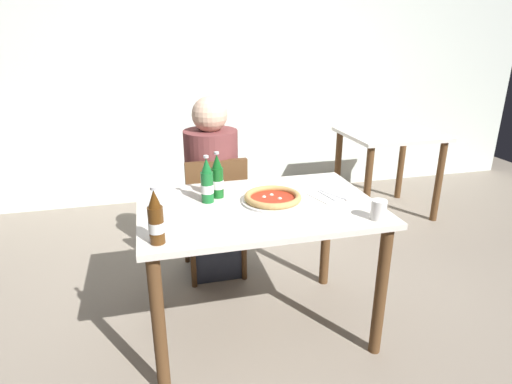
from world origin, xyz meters
The scene contains 12 objects.
ground_plane centered at (0.00, 0.00, 0.00)m, with size 8.00×8.00×0.00m, color gray.
back_wall_tiled centered at (0.00, 2.20, 1.30)m, with size 7.00×0.10×2.60m, color silver.
dining_table_main centered at (0.00, 0.00, 0.64)m, with size 1.20×0.80×0.75m.
chair_behind_table centered at (-0.13, 0.61, 0.48)m, with size 0.41×0.41×0.85m.
diner_seated centered at (-0.14, 0.66, 0.58)m, with size 0.34×0.34×1.21m.
dining_table_background centered at (1.55, 1.33, 0.59)m, with size 0.80×0.70×0.75m.
pizza_margherita_near centered at (0.08, 0.02, 0.77)m, with size 0.32×0.32×0.04m.
beer_bottle_left centered at (-0.24, 0.10, 0.85)m, with size 0.07×0.07×0.25m.
beer_bottle_center centered at (-0.18, 0.16, 0.85)m, with size 0.07×0.07×0.25m.
beer_bottle_right centered at (-0.51, -0.30, 0.85)m, with size 0.07×0.07×0.25m.
napkin_with_cutlery centered at (0.40, 0.02, 0.75)m, with size 0.22×0.22×0.01m.
paper_cup centered at (0.49, -0.32, 0.80)m, with size 0.07×0.07×0.10m, color white.
Camera 1 is at (-0.51, -1.94, 1.57)m, focal length 30.01 mm.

